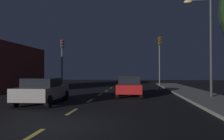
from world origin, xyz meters
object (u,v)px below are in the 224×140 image
traffic_signal_right (160,53)px  street_lamp_right (206,38)px  car_stopped_ahead (130,86)px  car_adjacent_lane (43,90)px  traffic_signal_left (62,55)px

traffic_signal_right → street_lamp_right: bearing=-73.8°
car_stopped_ahead → street_lamp_right: size_ratio=0.62×
car_adjacent_lane → street_lamp_right: (9.90, 3.19, 3.33)m
traffic_signal_left → traffic_signal_right: size_ratio=0.97×
traffic_signal_left → street_lamp_right: street_lamp_right is taller
traffic_signal_right → car_stopped_ahead: bearing=-114.3°
traffic_signal_right → street_lamp_right: (2.22, -7.66, 0.27)m
traffic_signal_left → car_stopped_ahead: bearing=-40.6°
traffic_signal_left → traffic_signal_right: bearing=0.0°
traffic_signal_right → street_lamp_right: 7.98m
car_stopped_ahead → street_lamp_right: bearing=-13.4°
car_stopped_ahead → traffic_signal_right: bearing=65.7°
car_adjacent_lane → car_stopped_ahead: bearing=42.7°
traffic_signal_left → street_lamp_right: size_ratio=0.79×
traffic_signal_left → car_adjacent_lane: bearing=-75.7°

